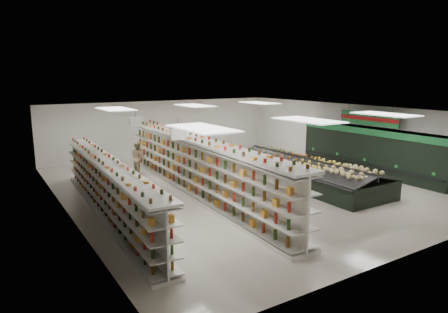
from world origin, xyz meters
TOP-DOWN VIEW (x-y plane):
  - floor at (0.00, 0.00)m, footprint 16.00×16.00m
  - ceiling at (0.00, 0.00)m, footprint 14.00×16.00m
  - wall_back at (0.00, 8.00)m, footprint 14.00×0.02m
  - wall_front at (0.00, -8.00)m, footprint 14.00×0.02m
  - wall_left at (-7.00, 0.00)m, footprint 0.02×16.00m
  - wall_right at (7.00, 0.00)m, footprint 0.02×16.00m
  - produce_wall_case at (6.53, -1.50)m, footprint 0.93×8.00m
  - aisle_sign_near at (-3.80, -2.00)m, footprint 0.52×0.06m
  - aisle_sign_far at (-3.80, 2.00)m, footprint 0.52×0.06m
  - hortifruti_banner at (6.25, -1.50)m, footprint 0.12×3.20m
  - gondola_left at (-5.84, -0.78)m, footprint 1.27×10.75m
  - gondola_center at (-2.23, -0.27)m, footprint 1.50×12.99m
  - produce_island at (2.64, -1.17)m, footprint 2.81×7.66m
  - soda_endcap at (0.50, 5.35)m, footprint 1.64×1.41m
  - shopper_main at (-1.00, -2.95)m, footprint 0.62×0.47m
  - shopper_background at (-3.01, 4.10)m, footprint 0.59×0.85m

SIDE VIEW (x-z plane):
  - floor at x=0.00m, z-range 0.00..0.00m
  - produce_island at x=2.64m, z-range -0.05..1.09m
  - shopper_main at x=-1.00m, z-range 0.00..1.54m
  - shopper_background at x=-3.01m, z-range 0.00..1.62m
  - gondola_left at x=-5.84m, z-range -0.08..1.78m
  - soda_endcap at x=0.50m, z-range -0.03..1.75m
  - gondola_center at x=-2.23m, z-range -0.09..2.16m
  - produce_wall_case at x=6.53m, z-range 0.14..2.34m
  - wall_back at x=0.00m, z-range 0.00..3.20m
  - wall_front at x=0.00m, z-range 0.00..3.20m
  - wall_left at x=-7.00m, z-range 0.00..3.20m
  - wall_right at x=7.00m, z-range 0.00..3.20m
  - hortifruti_banner at x=6.25m, z-range 2.18..3.13m
  - aisle_sign_near at x=-3.80m, z-range 2.38..3.13m
  - aisle_sign_far at x=-3.80m, z-range 2.38..3.13m
  - ceiling at x=0.00m, z-range 3.19..3.21m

